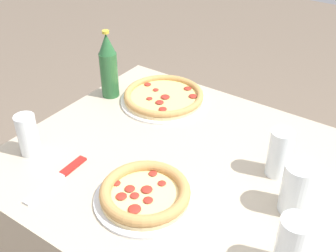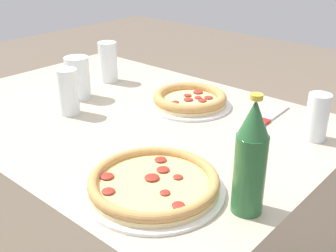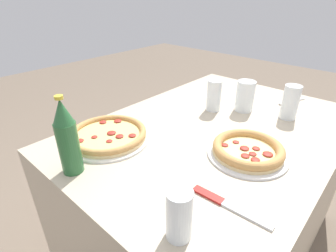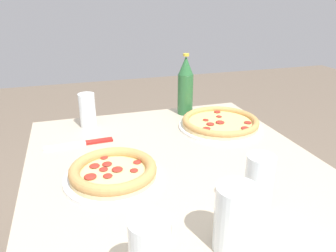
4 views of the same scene
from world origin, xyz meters
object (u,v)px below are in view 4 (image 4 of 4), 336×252
pizza_pepperoni (113,172)px  glass_iced_tea (258,186)px  glass_orange_juice (88,112)px  beer_bottle (185,86)px  knife (82,144)px  pizza_veggie (220,123)px  glass_red_wine (236,219)px

pizza_pepperoni → glass_iced_tea: 0.39m
glass_orange_juice → beer_bottle: 0.41m
pizza_pepperoni → beer_bottle: size_ratio=1.08×
knife → glass_iced_tea: bearing=36.8°
pizza_pepperoni → glass_orange_juice: 0.41m
pizza_pepperoni → pizza_veggie: bearing=119.8°
glass_orange_juice → beer_bottle: beer_bottle is taller
glass_orange_juice → beer_bottle: bearing=94.8°
glass_iced_tea → knife: bearing=-143.2°
pizza_veggie → glass_red_wine: glass_red_wine is taller
glass_red_wine → beer_bottle: beer_bottle is taller
pizza_pepperoni → knife: pizza_pepperoni is taller
pizza_veggie → pizza_pepperoni: (0.25, -0.44, 0.00)m
pizza_pepperoni → knife: (-0.25, -0.07, -0.02)m
pizza_veggie → glass_orange_juice: bearing=-108.0°
pizza_pepperoni → glass_red_wine: bearing=30.2°
glass_red_wine → knife: 0.65m
beer_bottle → glass_orange_juice: bearing=-85.2°
glass_orange_juice → glass_red_wine: bearing=17.2°
pizza_veggie → knife: 0.51m
beer_bottle → glass_red_wine: bearing=-12.7°
glass_red_wine → knife: size_ratio=0.62×
glass_orange_juice → knife: (0.16, -0.03, -0.05)m
pizza_veggie → glass_red_wine: (0.59, -0.25, 0.05)m
glass_orange_juice → pizza_veggie: bearing=72.0°
pizza_veggie → glass_iced_tea: glass_iced_tea is taller
glass_red_wine → glass_orange_juice: size_ratio=1.08×
pizza_pepperoni → glass_orange_juice: glass_orange_juice is taller
pizza_veggie → pizza_pepperoni: size_ratio=1.15×
pizza_veggie → beer_bottle: (-0.19, -0.07, 0.10)m
pizza_veggie → glass_red_wine: 0.64m
pizza_pepperoni → glass_red_wine: size_ratio=1.93×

